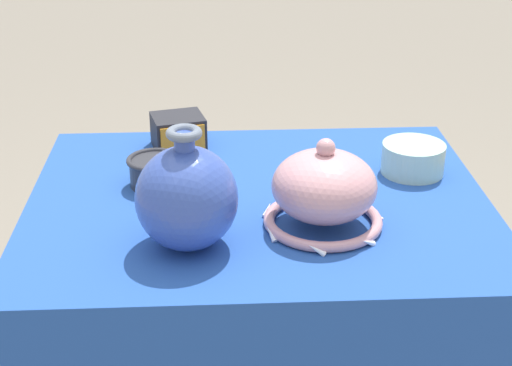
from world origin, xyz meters
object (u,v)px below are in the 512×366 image
object	(u,v)px
vase_tall_bulbous	(187,197)
cup_wide_charcoal	(155,170)
mosaic_tile_box	(178,132)
pot_squat_celadon	(413,158)
vase_dome_bell	(324,192)

from	to	relation	value
vase_tall_bulbous	cup_wide_charcoal	bearing A→B (deg)	106.45
vase_tall_bulbous	mosaic_tile_box	bearing A→B (deg)	94.24
vase_tall_bulbous	cup_wide_charcoal	size ratio (longest dim) A/B	1.97
vase_tall_bulbous	pot_squat_celadon	distance (m)	0.60
vase_dome_bell	cup_wide_charcoal	size ratio (longest dim) A/B	2.07
mosaic_tile_box	vase_tall_bulbous	bearing A→B (deg)	-99.56
vase_tall_bulbous	cup_wide_charcoal	world-z (taller)	vase_tall_bulbous
mosaic_tile_box	pot_squat_celadon	distance (m)	0.57
mosaic_tile_box	pot_squat_celadon	bearing A→B (deg)	-31.94
cup_wide_charcoal	pot_squat_celadon	bearing A→B (deg)	3.66
vase_tall_bulbous	mosaic_tile_box	xyz separation A→B (m)	(-0.04, 0.49, -0.06)
vase_dome_bell	cup_wide_charcoal	world-z (taller)	vase_dome_bell
mosaic_tile_box	cup_wide_charcoal	xyz separation A→B (m)	(-0.04, -0.22, -0.00)
vase_tall_bulbous	pot_squat_celadon	bearing A→B (deg)	31.59
vase_dome_bell	mosaic_tile_box	world-z (taller)	vase_dome_bell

